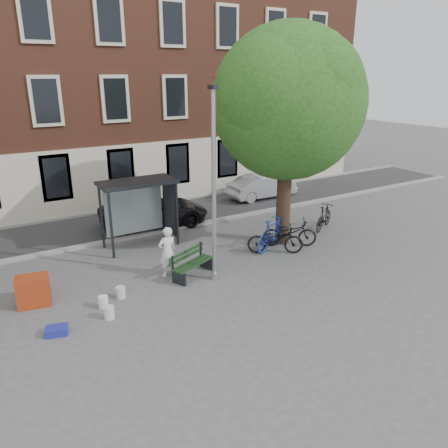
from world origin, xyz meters
TOP-DOWN VIEW (x-y plane):
  - ground at (0.00, 0.00)m, footprint 90.00×90.00m
  - road at (0.00, 7.00)m, footprint 40.00×4.00m
  - curb_near at (0.00, 5.00)m, footprint 40.00×0.25m
  - curb_far at (0.00, 9.00)m, footprint 40.00×0.25m
  - building_row at (0.00, 13.00)m, footprint 30.00×8.00m
  - lamppost at (0.00, 0.00)m, footprint 0.28×0.35m
  - tree_right at (4.01, 1.38)m, footprint 5.76×5.60m
  - bus_shelter at (-0.61, 4.11)m, footprint 2.85×1.45m
  - painter at (-1.20, 1.00)m, footprint 0.65×0.44m
  - bench at (-0.52, 0.60)m, footprint 1.77×1.16m
  - bike_a at (3.04, 0.70)m, footprint 2.14×1.73m
  - bike_b at (3.20, 1.11)m, footprint 2.10×1.27m
  - bike_c at (3.95, 0.99)m, footprint 2.17×1.73m
  - bike_d at (6.50, 1.77)m, footprint 1.83×1.30m
  - car_dark at (0.41, 6.00)m, footprint 4.97×2.72m
  - car_silver at (7.16, 7.20)m, footprint 3.87×1.37m
  - red_stand at (-5.35, 1.27)m, footprint 1.00×0.76m
  - blue_crate at (-5.13, -0.65)m, footprint 0.64×0.54m
  - bucket_a at (-3.06, 0.36)m, footprint 0.34×0.34m
  - bucket_b at (-3.72, -0.60)m, footprint 0.31×0.31m
  - bucket_c at (-3.68, 0.05)m, footprint 0.33×0.33m
  - notice_sign at (5.14, 2.87)m, footprint 0.35×0.08m

SIDE VIEW (x-z plane):
  - ground at x=0.00m, z-range 0.00..0.00m
  - road at x=0.00m, z-range 0.00..0.01m
  - curb_near at x=0.00m, z-range 0.00..0.12m
  - curb_far at x=0.00m, z-range 0.00..0.12m
  - blue_crate at x=-5.13m, z-range 0.00..0.20m
  - bucket_a at x=-3.06m, z-range 0.00..0.36m
  - bucket_b at x=-3.72m, z-range 0.00..0.36m
  - bucket_c at x=-3.68m, z-range 0.00..0.36m
  - bench at x=-0.52m, z-range -0.04..0.84m
  - red_stand at x=-5.35m, z-range 0.00..0.90m
  - bike_d at x=6.50m, z-range 0.00..1.08m
  - bike_a at x=3.04m, z-range 0.00..1.09m
  - bike_c at x=3.95m, z-range 0.00..1.11m
  - bike_b at x=3.20m, z-range 0.00..1.22m
  - car_silver at x=7.16m, z-range 0.00..1.27m
  - car_dark at x=0.41m, z-range 0.00..1.32m
  - painter at x=-1.20m, z-range 0.00..1.73m
  - notice_sign at x=5.14m, z-range 0.47..2.46m
  - bus_shelter at x=-0.61m, z-range 0.61..3.23m
  - lamppost at x=0.00m, z-range -0.27..5.84m
  - tree_right at x=4.01m, z-range 1.52..9.72m
  - building_row at x=0.00m, z-range 0.00..14.00m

